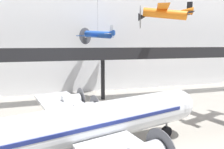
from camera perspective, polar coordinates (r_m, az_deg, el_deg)
hangar_back_wall at (r=43.05m, az=-5.26°, el=13.48°), size 140.00×3.00×26.81m
mezzanine_walkway at (r=33.98m, az=-2.30°, el=4.97°), size 110.00×3.20×9.22m
airliner_silver_main at (r=16.56m, az=-8.18°, el=-14.15°), size 24.57×28.45×9.52m
suspended_plane_blue_trainer at (r=36.96m, az=-4.05°, el=11.32°), size 7.83×7.28×11.87m
suspended_plane_orange_highwing at (r=30.70m, az=14.82°, el=16.54°), size 7.86×8.89×9.71m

